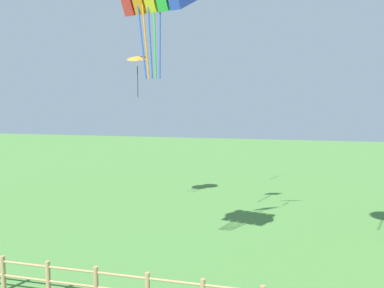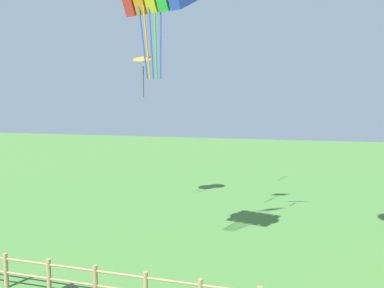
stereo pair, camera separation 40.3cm
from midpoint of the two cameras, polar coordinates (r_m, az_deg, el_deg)
The scene contains 1 object.
kite_orange_delta at distance 20.72m, azimuth -8.91°, elevation 12.73°, with size 1.14×1.11×2.32m.
Camera 1 is at (2.80, -1.80, 5.81)m, focal length 35.00 mm.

